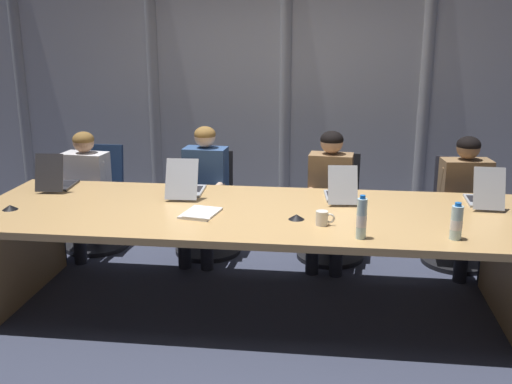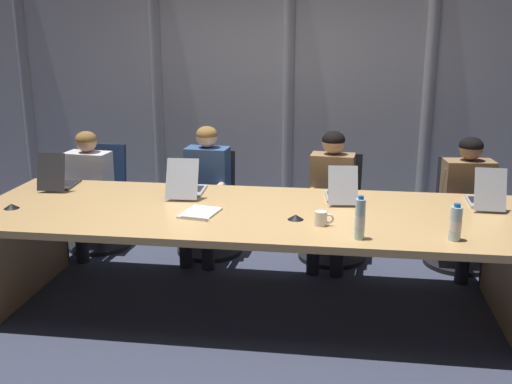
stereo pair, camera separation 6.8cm
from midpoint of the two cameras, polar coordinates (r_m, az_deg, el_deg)
The scene contains 21 objects.
ground_plane at distance 4.53m, azimuth -0.48°, elevation -10.82°, with size 14.36×14.36×0.00m, color #383D51.
conference_table at distance 4.29m, azimuth -0.50°, elevation -3.58°, with size 4.04×1.33×0.74m.
curtain_backdrop at distance 6.29m, azimuth 2.19°, elevation 10.80°, with size 7.18×0.17×2.99m.
laptop_left_end at distance 5.09m, azimuth -18.88°, elevation 0.97°, with size 0.25×0.41×0.31m.
laptop_left_mid at distance 4.68m, azimuth -7.12°, elevation 0.48°, with size 0.26×0.47×0.31m.
laptop_center at distance 4.54m, azimuth 7.64°, elevation -0.05°, with size 0.25×0.44×0.29m.
laptop_right_mid at distance 4.66m, azimuth 20.55°, elevation -0.45°, with size 0.23×0.44×0.31m.
office_chair_left_end at distance 5.81m, azimuth -15.31°, elevation -1.69°, with size 0.60×0.60×0.94m.
office_chair_left_mid at distance 5.50m, azimuth -4.96°, elevation -2.26°, with size 0.60×0.60×0.90m.
office_chair_center at distance 5.39m, azimuth 6.89°, elevation -2.66°, with size 0.60×0.60×0.91m.
office_chair_right_mid at distance 5.51m, azimuth 18.43°, elevation -3.01°, with size 0.60×0.60×0.91m.
person_left_end at distance 5.62m, azimuth -16.64°, elevation 0.58°, with size 0.45×0.57×1.10m.
person_left_mid at distance 5.27m, azimuth -5.41°, elevation 0.57°, with size 0.41×0.56×1.17m.
person_center at distance 5.15m, azimuth 6.65°, elevation 0.14°, with size 0.41×0.57×1.15m.
person_right_mid at distance 5.28m, azimuth 19.19°, elevation -0.36°, with size 0.45×0.57×1.13m.
water_bottle_primary at distance 3.71m, azimuth 9.55°, elevation -2.54°, with size 0.06×0.06×0.28m.
water_bottle_secondary at distance 3.84m, azimuth 18.14°, elevation -2.81°, with size 0.07×0.07×0.23m.
coffee_mug_near at distance 3.94m, azimuth 5.89°, elevation -2.51°, with size 0.13×0.08×0.10m.
conference_mic_left_side at distance 4.63m, azimuth -22.84°, elevation -1.35°, with size 0.11×0.11×0.04m, color black.
conference_mic_middle at distance 4.06m, azimuth 3.41°, elevation -2.39°, with size 0.11×0.11×0.04m, color black.
spiral_notepad at distance 4.18m, azimuth -5.79°, elevation -2.03°, with size 0.27×0.34×0.03m.
Camera 1 is at (0.50, -4.03, 2.01)m, focal length 41.84 mm.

